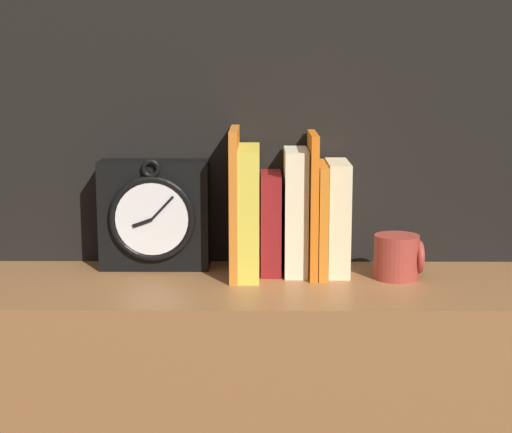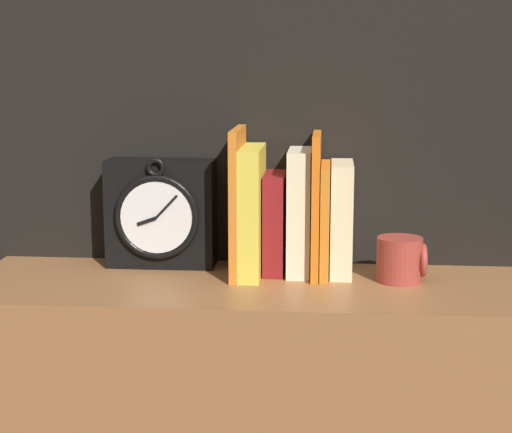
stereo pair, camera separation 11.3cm
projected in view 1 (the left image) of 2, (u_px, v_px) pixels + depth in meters
clock at (154, 215)px, 1.52m from camera, size 0.19×0.08×0.20m
book_slot0_orange at (235, 202)px, 1.47m from camera, size 0.01×0.16×0.25m
book_slot1_yellow at (249, 211)px, 1.47m from camera, size 0.04×0.16×0.22m
book_slot2_maroon at (271, 222)px, 1.50m from camera, size 0.04×0.12×0.17m
book_slot3_cream at (296, 211)px, 1.49m from camera, size 0.04×0.12×0.22m
book_slot4_orange at (312, 204)px, 1.48m from camera, size 0.01×0.14×0.25m
book_slot5_orange at (321, 219)px, 1.48m from camera, size 0.02×0.14×0.19m
book_slot6_cream at (337, 217)px, 1.49m from camera, size 0.04×0.13×0.20m
mug at (398, 257)px, 1.46m from camera, size 0.08×0.08×0.08m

